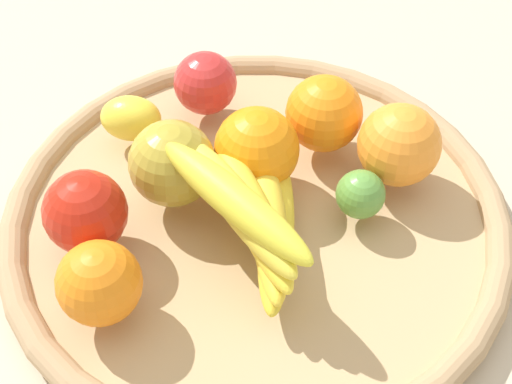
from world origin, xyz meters
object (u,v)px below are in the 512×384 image
(apple_2, at_px, (172,163))
(orange_2, at_px, (99,283))
(orange_1, at_px, (399,145))
(orange_3, at_px, (324,113))
(banana_bunch, at_px, (254,214))
(apple_0, at_px, (205,83))
(apple_1, at_px, (85,212))
(lime_0, at_px, (361,194))
(orange_0, at_px, (257,149))
(lemon_0, at_px, (131,118))

(apple_2, relative_size, orange_2, 1.15)
(orange_2, distance_m, orange_1, 0.30)
(orange_3, bearing_deg, orange_2, 63.10)
(banana_bunch, bearing_deg, orange_2, 44.41)
(apple_0, distance_m, apple_1, 0.20)
(orange_3, distance_m, lime_0, 0.10)
(apple_0, distance_m, orange_3, 0.13)
(orange_2, relative_size, apple_0, 1.07)
(banana_bunch, xyz_separation_m, apple_1, (0.14, 0.03, -0.01))
(apple_0, height_order, apple_1, apple_1)
(orange_2, bearing_deg, orange_3, -116.90)
(banana_bunch, xyz_separation_m, orange_1, (-0.10, -0.12, -0.01))
(orange_0, xyz_separation_m, banana_bunch, (-0.02, 0.08, 0.00))
(orange_3, relative_size, lemon_0, 1.24)
(apple_2, height_order, banana_bunch, banana_bunch)
(orange_2, xyz_separation_m, banana_bunch, (-0.10, -0.10, 0.01))
(orange_0, xyz_separation_m, lime_0, (-0.10, 0.01, -0.02))
(orange_0, bearing_deg, lemon_0, -9.34)
(orange_3, distance_m, apple_1, 0.24)
(orange_2, bearing_deg, orange_0, -113.49)
(orange_0, distance_m, orange_3, 0.08)
(orange_0, relative_size, orange_2, 1.14)
(lemon_0, height_order, lime_0, same)
(apple_2, bearing_deg, orange_1, -156.29)
(banana_bunch, bearing_deg, orange_0, -74.79)
(banana_bunch, bearing_deg, orange_1, -129.46)
(orange_3, distance_m, lemon_0, 0.19)
(orange_1, bearing_deg, orange_3, -17.31)
(lemon_0, bearing_deg, orange_0, 170.66)
(banana_bunch, relative_size, lemon_0, 2.95)
(apple_0, distance_m, orange_1, 0.21)
(apple_2, height_order, orange_0, same)
(orange_3, bearing_deg, apple_2, 43.24)
(apple_2, xyz_separation_m, apple_0, (0.01, -0.12, -0.01))
(orange_0, bearing_deg, orange_3, -124.85)
(orange_0, relative_size, lime_0, 1.76)
(orange_3, height_order, lime_0, orange_3)
(orange_2, height_order, apple_1, apple_1)
(orange_3, xyz_separation_m, lemon_0, (0.18, 0.05, -0.02))
(apple_0, xyz_separation_m, orange_3, (-0.13, 0.02, 0.01))
(apple_2, relative_size, orange_1, 1.02)
(orange_3, xyz_separation_m, orange_1, (-0.08, 0.02, 0.00))
(apple_0, height_order, orange_3, orange_3)
(banana_bunch, distance_m, lime_0, 0.11)
(apple_0, xyz_separation_m, orange_1, (-0.20, 0.04, 0.01))
(orange_3, bearing_deg, lemon_0, 13.90)
(orange_1, bearing_deg, lime_0, 67.55)
(lime_0, bearing_deg, orange_2, 42.84)
(orange_2, xyz_separation_m, apple_1, (0.04, -0.06, 0.00))
(lime_0, bearing_deg, lemon_0, -8.22)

